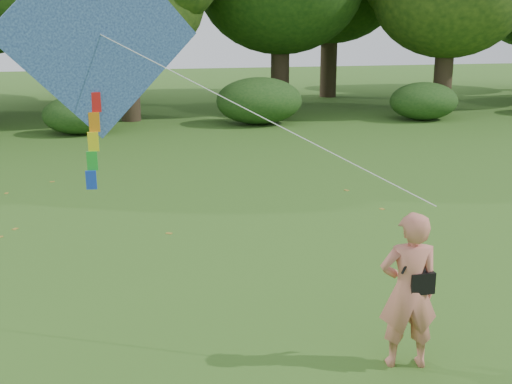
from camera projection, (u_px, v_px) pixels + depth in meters
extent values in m
plane|color=#265114|center=(359.00, 334.00, 8.52)|extent=(100.00, 100.00, 0.00)
imported|color=#D47863|center=(409.00, 291.00, 7.53)|extent=(0.78, 0.59, 1.93)
cube|color=black|center=(420.00, 282.00, 7.50)|extent=(0.30, 0.20, 0.26)
cylinder|color=black|center=(413.00, 253.00, 7.37)|extent=(0.33, 0.14, 0.47)
cube|color=#2755AC|center=(99.00, 34.00, 8.13)|extent=(2.61, 0.90, 2.73)
cube|color=black|center=(99.00, 34.00, 8.16)|extent=(0.23, 0.38, 2.49)
cylinder|color=white|center=(258.00, 115.00, 7.70)|extent=(3.62, 2.30, 1.89)
cube|color=red|center=(95.00, 102.00, 8.35)|extent=(0.14, 0.06, 0.26)
cube|color=orange|center=(94.00, 122.00, 8.41)|extent=(0.14, 0.06, 0.26)
cube|color=yellow|center=(93.00, 142.00, 8.47)|extent=(0.14, 0.06, 0.26)
cube|color=green|center=(92.00, 161.00, 8.53)|extent=(0.14, 0.06, 0.26)
cube|color=blue|center=(91.00, 180.00, 8.59)|extent=(0.14, 0.06, 0.26)
cylinder|color=#3A2D1E|center=(130.00, 83.00, 26.46)|extent=(0.80, 0.80, 3.15)
cylinder|color=#3A2D1E|center=(280.00, 70.00, 29.84)|extent=(0.86, 0.86, 3.67)
cylinder|color=#3A2D1E|center=(443.00, 74.00, 29.10)|extent=(0.83, 0.83, 3.43)
cylinder|color=#3A2D1E|center=(63.00, 67.00, 32.79)|extent=(0.84, 0.84, 3.50)
cylinder|color=#3A2D1E|center=(329.00, 60.00, 34.93)|extent=(0.90, 0.90, 4.02)
ellipsoid|color=#264919|center=(79.00, 115.00, 23.51)|extent=(2.66, 2.09, 1.42)
ellipsoid|color=#264919|center=(259.00, 101.00, 25.77)|extent=(3.50, 2.75, 1.88)
ellipsoid|color=#264919|center=(424.00, 101.00, 26.91)|extent=(2.94, 2.31, 1.58)
cube|color=olive|center=(0.00, 237.00, 12.36)|extent=(0.14, 0.12, 0.01)
cube|color=olive|center=(347.00, 190.00, 15.77)|extent=(0.12, 0.14, 0.01)
cube|color=olive|center=(15.00, 229.00, 12.83)|extent=(0.13, 0.14, 0.01)
cube|color=olive|center=(169.00, 233.00, 12.56)|extent=(0.14, 0.13, 0.01)
cube|color=olive|center=(6.00, 193.00, 15.49)|extent=(0.09, 0.12, 0.01)
cube|color=olive|center=(52.00, 182.00, 16.61)|extent=(0.13, 0.10, 0.01)
cube|color=olive|center=(382.00, 209.00, 14.20)|extent=(0.10, 0.13, 0.01)
cube|color=olive|center=(414.00, 224.00, 13.15)|extent=(0.12, 0.14, 0.01)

